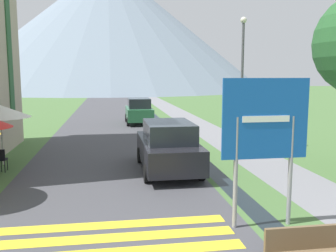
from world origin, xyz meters
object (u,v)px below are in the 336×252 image
road_sign (265,131)px  parked_car_near (168,146)px  cafe_umbrella_rear_white (0,111)px  cafe_chair_far_right (0,158)px  streetlamp (242,74)px  parked_car_far (139,111)px

road_sign → parked_car_near: size_ratio=0.75×
parked_car_near → cafe_umbrella_rear_white: 6.60m
cafe_chair_far_right → streetlamp: bearing=23.2°
parked_car_far → cafe_chair_far_right: (-5.95, -12.52, -0.40)m
parked_car_far → cafe_chair_far_right: 13.87m
cafe_umbrella_rear_white → cafe_chair_far_right: bearing=-79.4°
cafe_umbrella_rear_white → streetlamp: bearing=7.4°
parked_car_near → cafe_umbrella_rear_white: bearing=162.4°
parked_car_far → streetlamp: bearing=-68.5°
road_sign → parked_car_near: road_sign is taller
road_sign → streetlamp: 8.98m
road_sign → cafe_chair_far_right: (-7.35, 6.00, -1.73)m
parked_car_near → cafe_chair_far_right: parked_car_near is taller
streetlamp → cafe_chair_far_right: bearing=-165.7°
parked_car_far → road_sign: bearing=-85.7°
cafe_chair_far_right → cafe_umbrella_rear_white: 2.00m
cafe_chair_far_right → streetlamp: 10.63m
parked_car_far → cafe_chair_far_right: parked_car_far is taller
parked_car_far → streetlamp: 11.04m
parked_car_far → streetlamp: (3.93, -9.99, 2.60)m
parked_car_near → cafe_umbrella_rear_white: size_ratio=1.96×
parked_car_near → cafe_chair_far_right: (-5.97, 0.75, -0.40)m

